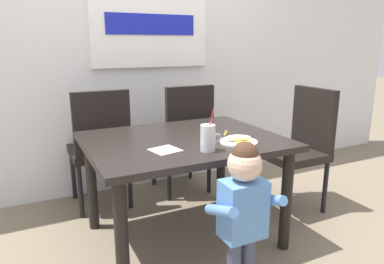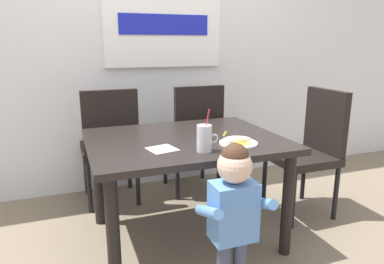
{
  "view_description": "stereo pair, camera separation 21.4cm",
  "coord_description": "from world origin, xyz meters",
  "px_view_note": "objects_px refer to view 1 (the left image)",
  "views": [
    {
      "loc": [
        -0.9,
        -1.96,
        1.29
      ],
      "look_at": [
        0.02,
        -0.1,
        0.76
      ],
      "focal_mm": 32.71,
      "sensor_mm": 36.0,
      "label": 1
    },
    {
      "loc": [
        -0.7,
        -2.04,
        1.29
      ],
      "look_at": [
        0.02,
        -0.1,
        0.76
      ],
      "focal_mm": 32.71,
      "sensor_mm": 36.0,
      "label": 2
    }
  ],
  "objects_px": {
    "snack_plate": "(239,142)",
    "peeled_banana": "(238,138)",
    "dining_chair_right": "(184,133)",
    "milk_cup": "(208,139)",
    "dining_table": "(183,152)",
    "dining_chair_left": "(100,143)",
    "paper_napkin": "(165,150)",
    "toddler_standing": "(243,202)",
    "dining_chair_far": "(300,142)"
  },
  "relations": [
    {
      "from": "snack_plate",
      "to": "peeled_banana",
      "type": "height_order",
      "value": "peeled_banana"
    },
    {
      "from": "dining_chair_right",
      "to": "milk_cup",
      "type": "height_order",
      "value": "dining_chair_right"
    },
    {
      "from": "dining_table",
      "to": "milk_cup",
      "type": "relative_size",
      "value": 4.93
    },
    {
      "from": "dining_chair_left",
      "to": "milk_cup",
      "type": "relative_size",
      "value": 3.9
    },
    {
      "from": "paper_napkin",
      "to": "dining_table",
      "type": "bearing_deg",
      "value": 44.19
    },
    {
      "from": "dining_chair_right",
      "to": "peeled_banana",
      "type": "bearing_deg",
      "value": 85.27
    },
    {
      "from": "toddler_standing",
      "to": "peeled_banana",
      "type": "xyz_separation_m",
      "value": [
        0.21,
        0.39,
        0.21
      ]
    },
    {
      "from": "dining_chair_left",
      "to": "dining_table",
      "type": "bearing_deg",
      "value": 119.15
    },
    {
      "from": "dining_chair_right",
      "to": "toddler_standing",
      "type": "bearing_deg",
      "value": 77.58
    },
    {
      "from": "toddler_standing",
      "to": "snack_plate",
      "type": "height_order",
      "value": "toddler_standing"
    },
    {
      "from": "paper_napkin",
      "to": "dining_chair_right",
      "type": "bearing_deg",
      "value": 59.22
    },
    {
      "from": "dining_chair_left",
      "to": "peeled_banana",
      "type": "height_order",
      "value": "dining_chair_left"
    },
    {
      "from": "dining_chair_left",
      "to": "snack_plate",
      "type": "distance_m",
      "value": 1.16
    },
    {
      "from": "dining_chair_left",
      "to": "dining_chair_far",
      "type": "relative_size",
      "value": 1.0
    },
    {
      "from": "dining_table",
      "to": "peeled_banana",
      "type": "height_order",
      "value": "peeled_banana"
    },
    {
      "from": "milk_cup",
      "to": "peeled_banana",
      "type": "relative_size",
      "value": 1.42
    },
    {
      "from": "dining_chair_right",
      "to": "dining_chair_left",
      "type": "bearing_deg",
      "value": -0.99
    },
    {
      "from": "toddler_standing",
      "to": "snack_plate",
      "type": "distance_m",
      "value": 0.49
    },
    {
      "from": "milk_cup",
      "to": "snack_plate",
      "type": "distance_m",
      "value": 0.26
    },
    {
      "from": "dining_chair_far",
      "to": "milk_cup",
      "type": "relative_size",
      "value": 3.9
    },
    {
      "from": "toddler_standing",
      "to": "snack_plate",
      "type": "bearing_deg",
      "value": 60.25
    },
    {
      "from": "dining_chair_right",
      "to": "dining_chair_far",
      "type": "xyz_separation_m",
      "value": [
        0.71,
        -0.65,
        0.0
      ]
    },
    {
      "from": "snack_plate",
      "to": "peeled_banana",
      "type": "bearing_deg",
      "value": -147.72
    },
    {
      "from": "toddler_standing",
      "to": "dining_table",
      "type": "bearing_deg",
      "value": 92.82
    },
    {
      "from": "dining_table",
      "to": "paper_napkin",
      "type": "height_order",
      "value": "paper_napkin"
    },
    {
      "from": "dining_chair_far",
      "to": "paper_napkin",
      "type": "relative_size",
      "value": 6.4
    },
    {
      "from": "dining_chair_right",
      "to": "dining_chair_far",
      "type": "distance_m",
      "value": 0.96
    },
    {
      "from": "dining_chair_left",
      "to": "dining_chair_right",
      "type": "relative_size",
      "value": 1.0
    },
    {
      "from": "toddler_standing",
      "to": "milk_cup",
      "type": "xyz_separation_m",
      "value": [
        -0.02,
        0.33,
        0.24
      ]
    },
    {
      "from": "dining_chair_right",
      "to": "milk_cup",
      "type": "distance_m",
      "value": 1.07
    },
    {
      "from": "dining_table",
      "to": "dining_chair_left",
      "type": "xyz_separation_m",
      "value": [
        -0.39,
        0.7,
        -0.07
      ]
    },
    {
      "from": "paper_napkin",
      "to": "snack_plate",
      "type": "bearing_deg",
      "value": -6.52
    },
    {
      "from": "peeled_banana",
      "to": "paper_napkin",
      "type": "bearing_deg",
      "value": 172.59
    },
    {
      "from": "snack_plate",
      "to": "paper_napkin",
      "type": "height_order",
      "value": "snack_plate"
    },
    {
      "from": "peeled_banana",
      "to": "dining_chair_left",
      "type": "bearing_deg",
      "value": 123.67
    },
    {
      "from": "dining_chair_left",
      "to": "milk_cup",
      "type": "distance_m",
      "value": 1.11
    },
    {
      "from": "paper_napkin",
      "to": "peeled_banana",
      "type": "bearing_deg",
      "value": -7.41
    },
    {
      "from": "dining_chair_far",
      "to": "peeled_banana",
      "type": "relative_size",
      "value": 5.52
    },
    {
      "from": "milk_cup",
      "to": "dining_chair_far",
      "type": "bearing_deg",
      "value": 18.91
    },
    {
      "from": "dining_chair_right",
      "to": "toddler_standing",
      "type": "height_order",
      "value": "dining_chair_right"
    },
    {
      "from": "toddler_standing",
      "to": "milk_cup",
      "type": "distance_m",
      "value": 0.41
    },
    {
      "from": "milk_cup",
      "to": "paper_napkin",
      "type": "distance_m",
      "value": 0.25
    },
    {
      "from": "dining_chair_far",
      "to": "milk_cup",
      "type": "xyz_separation_m",
      "value": [
        -1.02,
        -0.35,
        0.23
      ]
    },
    {
      "from": "dining_table",
      "to": "paper_napkin",
      "type": "distance_m",
      "value": 0.3
    },
    {
      "from": "dining_table",
      "to": "snack_plate",
      "type": "relative_size",
      "value": 5.27
    },
    {
      "from": "dining_chair_right",
      "to": "toddler_standing",
      "type": "relative_size",
      "value": 1.15
    },
    {
      "from": "dining_chair_left",
      "to": "dining_chair_right",
      "type": "height_order",
      "value": "same"
    },
    {
      "from": "dining_table",
      "to": "peeled_banana",
      "type": "distance_m",
      "value": 0.38
    },
    {
      "from": "dining_chair_left",
      "to": "snack_plate",
      "type": "height_order",
      "value": "dining_chair_left"
    },
    {
      "from": "peeled_banana",
      "to": "paper_napkin",
      "type": "height_order",
      "value": "peeled_banana"
    }
  ]
}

